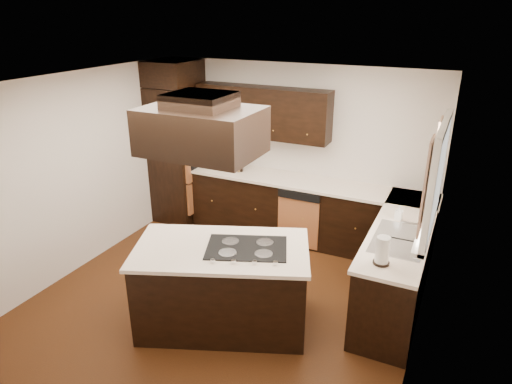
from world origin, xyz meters
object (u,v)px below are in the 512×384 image
at_px(oven_column, 178,155).
at_px(range_hood, 201,131).
at_px(island, 223,287).
at_px(spice_rack, 232,162).

distance_m(oven_column, range_hood, 3.13).
xyz_separation_m(island, spice_rack, (-1.03, 2.16, 0.62)).
bearing_deg(oven_column, island, -47.15).
height_order(island, spice_rack, spice_rack).
xyz_separation_m(oven_column, range_hood, (1.88, -2.25, 1.10)).
height_order(island, range_hood, range_hood).
xyz_separation_m(island, range_hood, (-0.09, -0.14, 1.72)).
relative_size(oven_column, island, 1.24).
bearing_deg(range_hood, oven_column, 129.74).
distance_m(oven_column, spice_rack, 0.93).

